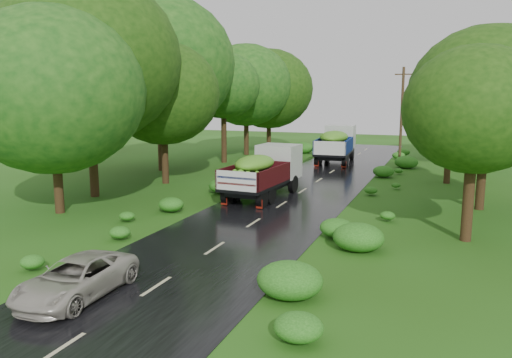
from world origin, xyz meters
The scene contains 10 objects.
ground centered at (0.00, 0.00, 0.00)m, with size 120.00×120.00×0.00m, color #23480F.
road centered at (0.00, 5.00, 0.01)m, with size 6.50×80.00×0.02m, color black.
road_lines centered at (0.00, 6.00, 0.02)m, with size 0.12×69.60×0.00m.
truck_near centered at (-1.50, 13.65, 1.56)m, with size 2.72×6.69×2.76m.
truck_far centered at (-0.83, 29.29, 1.70)m, with size 2.97×7.29×3.00m.
car centered at (-1.66, -1.50, 0.57)m, with size 1.84×3.99×1.11m, color #AFAA9B.
utility_pole centered at (4.25, 30.21, 4.04)m, with size 1.38×0.23×7.85m.
trees_left centered at (-10.19, 20.11, 6.68)m, with size 7.62×33.04×9.96m.
trees_right centered at (9.40, 21.90, 5.31)m, with size 5.51×30.50×7.93m.
shrubs centered at (0.00, 14.00, 0.35)m, with size 11.90×44.00×0.70m.
Camera 1 is at (7.90, -12.16, 5.70)m, focal length 35.00 mm.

